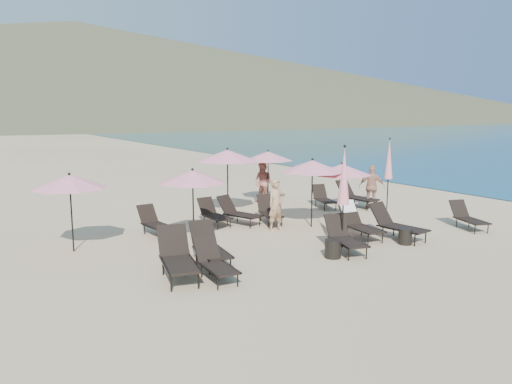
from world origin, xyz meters
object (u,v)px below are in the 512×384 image
umbrella_closed_0 (344,177)px  lounger_10 (324,198)px  lounger_8 (238,212)px  lounger_12 (215,262)px  umbrella_open_5 (70,182)px  lounger_11 (355,195)px  lounger_2 (345,236)px  lounger_5 (468,217)px  umbrella_open_0 (193,177)px  umbrella_open_4 (268,156)px  side_table_1 (405,236)px  lounger_6 (154,222)px  umbrella_open_2 (342,169)px  beachgoer_a (276,205)px  umbrella_open_3 (227,156)px  lounger_0 (177,256)px  side_table_0 (333,249)px  umbrella_closed_1 (389,160)px  beachgoer_c (372,187)px  lounger_7 (213,213)px  lounger_1 (209,246)px  beachgoer_b (263,183)px  lounger_3 (358,221)px  lounger_4 (396,224)px  umbrella_open_1 (312,166)px  lounger_9 (269,210)px

umbrella_closed_0 → lounger_10: bearing=55.3°
lounger_8 → lounger_12: bearing=-144.4°
umbrella_open_5 → lounger_11: bearing=3.3°
lounger_2 → lounger_5: (5.15, -0.08, -0.03)m
umbrella_open_0 → umbrella_open_4: (5.21, 4.00, 0.03)m
lounger_2 → umbrella_open_5: umbrella_open_5 is taller
side_table_1 → lounger_12: bearing=177.7°
lounger_2 → lounger_6: 5.78m
umbrella_open_2 → beachgoer_a: umbrella_open_2 is taller
umbrella_open_0 → umbrella_open_3: 3.94m
lounger_5 → umbrella_open_3: umbrella_open_3 is taller
lounger_0 → side_table_0: (3.99, -0.69, -0.26)m
umbrella_open_0 → umbrella_closed_1: umbrella_closed_1 is taller
beachgoer_a → beachgoer_c: size_ratio=0.98×
lounger_0 → umbrella_open_3: umbrella_open_3 is taller
lounger_7 → umbrella_open_5: bearing=-172.1°
lounger_10 → umbrella_open_0: (-6.50, -2.02, 1.50)m
umbrella_open_2 → umbrella_closed_1: (3.38, 1.14, 0.05)m
side_table_0 → side_table_1: (2.60, -0.08, -0.01)m
lounger_7 → side_table_1: 6.13m
umbrella_open_3 → side_table_1: umbrella_open_3 is taller
lounger_1 → beachgoer_a: size_ratio=1.05×
umbrella_open_0 → umbrella_open_2: 5.09m
beachgoer_a → beachgoer_b: 4.81m
lounger_1 → lounger_3: 4.91m
lounger_10 → umbrella_closed_0: size_ratio=0.55×
lounger_0 → lounger_5: lounger_0 is taller
umbrella_closed_0 → umbrella_closed_1: umbrella_closed_0 is taller
side_table_0 → lounger_10: bearing=52.3°
lounger_4 → lounger_6: size_ratio=1.18×
lounger_11 → lounger_2: bearing=-141.9°
umbrella_open_2 → umbrella_open_3: (-2.35, 3.45, 0.31)m
lounger_7 → umbrella_open_1: bearing=-38.7°
umbrella_open_2 → umbrella_open_3: umbrella_open_3 is taller
umbrella_closed_1 → lounger_5: bearing=-94.9°
lounger_7 → lounger_8: 0.81m
umbrella_open_1 → umbrella_open_4: (1.15, 4.30, -0.06)m
lounger_7 → umbrella_open_4: bearing=30.6°
lounger_9 → umbrella_open_3: 2.61m
lounger_1 → lounger_3: size_ratio=1.01×
lounger_9 → lounger_11: (4.37, 0.46, 0.07)m
lounger_0 → lounger_6: (0.99, 4.06, -0.10)m
lounger_7 → beachgoer_b: 4.36m
lounger_5 → beachgoer_b: (-3.07, 7.29, 0.44)m
umbrella_closed_0 → beachgoer_b: umbrella_closed_0 is taller
lounger_2 → umbrella_closed_1: (5.47, 3.64, 1.47)m
lounger_4 → umbrella_open_5: (-8.35, 3.70, 1.43)m
umbrella_open_1 → umbrella_closed_0: bearing=-109.3°
umbrella_open_4 → umbrella_closed_1: umbrella_closed_1 is taller
umbrella_open_4 → umbrella_open_5: umbrella_open_4 is taller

